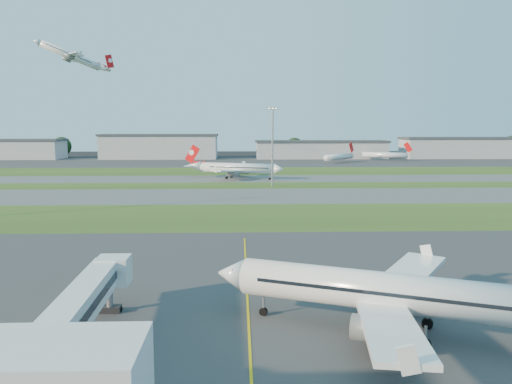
{
  "coord_description": "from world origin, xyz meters",
  "views": [
    {
      "loc": [
        4.15,
        -55.37,
        19.36
      ],
      "look_at": [
        7.33,
        39.53,
        7.0
      ],
      "focal_mm": 35.0,
      "sensor_mm": 36.0,
      "label": 1
    }
  ],
  "objects_px": {
    "airliner_parked": "(394,294)",
    "mini_jet_near": "(339,157)",
    "jet_bridge": "(72,314)",
    "mini_jet_far": "(385,155)",
    "light_mast_centre": "(272,141)",
    "airliner_taxiing": "(237,168)"
  },
  "relations": [
    {
      "from": "airliner_parked",
      "to": "light_mast_centre",
      "type": "relative_size",
      "value": 1.32
    },
    {
      "from": "airliner_parked",
      "to": "airliner_taxiing",
      "type": "relative_size",
      "value": 0.97
    },
    {
      "from": "jet_bridge",
      "to": "mini_jet_near",
      "type": "xyz_separation_m",
      "value": [
        68.72,
        231.65,
        -0.73
      ]
    },
    {
      "from": "jet_bridge",
      "to": "airliner_parked",
      "type": "bearing_deg",
      "value": 8.56
    },
    {
      "from": "mini_jet_near",
      "to": "light_mast_centre",
      "type": "bearing_deg",
      "value": -159.03
    },
    {
      "from": "mini_jet_far",
      "to": "jet_bridge",
      "type": "bearing_deg",
      "value": -84.46
    },
    {
      "from": "mini_jet_far",
      "to": "light_mast_centre",
      "type": "relative_size",
      "value": 1.02
    },
    {
      "from": "airliner_parked",
      "to": "airliner_taxiing",
      "type": "height_order",
      "value": "airliner_taxiing"
    },
    {
      "from": "airliner_taxiing",
      "to": "light_mast_centre",
      "type": "xyz_separation_m",
      "value": [
        11.91,
        -24.45,
        10.83
      ]
    },
    {
      "from": "jet_bridge",
      "to": "light_mast_centre",
      "type": "bearing_deg",
      "value": 78.62
    },
    {
      "from": "jet_bridge",
      "to": "mini_jet_far",
      "type": "xyz_separation_m",
      "value": [
        99.46,
        249.62,
        -0.73
      ]
    },
    {
      "from": "airliner_parked",
      "to": "mini_jet_far",
      "type": "xyz_separation_m",
      "value": [
        71.17,
        245.36,
        -0.67
      ]
    },
    {
      "from": "jet_bridge",
      "to": "airliner_parked",
      "type": "xyz_separation_m",
      "value": [
        28.29,
        4.26,
        -0.06
      ]
    },
    {
      "from": "airliner_parked",
      "to": "light_mast_centre",
      "type": "xyz_separation_m",
      "value": [
        -3.48,
        118.98,
        10.86
      ]
    },
    {
      "from": "light_mast_centre",
      "to": "mini_jet_far",
      "type": "bearing_deg",
      "value": 59.43
    },
    {
      "from": "jet_bridge",
      "to": "light_mast_centre",
      "type": "distance_m",
      "value": 126.17
    },
    {
      "from": "mini_jet_far",
      "to": "light_mast_centre",
      "type": "distance_m",
      "value": 147.24
    },
    {
      "from": "mini_jet_far",
      "to": "light_mast_centre",
      "type": "xyz_separation_m",
      "value": [
        -74.65,
        -126.38,
        11.53
      ]
    },
    {
      "from": "airliner_parked",
      "to": "light_mast_centre",
      "type": "distance_m",
      "value": 119.53
    },
    {
      "from": "jet_bridge",
      "to": "mini_jet_near",
      "type": "height_order",
      "value": "mini_jet_near"
    },
    {
      "from": "airliner_taxiing",
      "to": "mini_jet_far",
      "type": "xyz_separation_m",
      "value": [
        86.56,
        101.94,
        -0.7
      ]
    },
    {
      "from": "airliner_parked",
      "to": "mini_jet_near",
      "type": "xyz_separation_m",
      "value": [
        40.43,
        227.39,
        -0.67
      ]
    }
  ]
}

